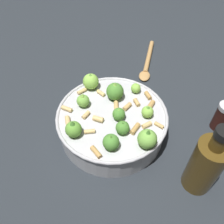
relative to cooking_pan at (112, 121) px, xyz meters
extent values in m
plane|color=#23282D|center=(0.00, 0.00, -0.04)|extent=(2.40, 2.40, 0.00)
cylinder|color=#B7B7BC|center=(0.00, 0.00, -0.01)|extent=(0.27, 0.27, 0.07)
torus|color=#B7B7BC|center=(0.00, 0.00, 0.03)|extent=(0.28, 0.28, 0.01)
sphere|color=#4C8933|center=(0.05, -0.04, 0.05)|extent=(0.05, 0.05, 0.05)
cone|color=#8CC64C|center=(0.05, -0.04, 0.07)|extent=(0.02, 0.02, 0.02)
sphere|color=#75B247|center=(-0.12, -0.02, 0.05)|extent=(0.04, 0.04, 0.04)
cone|color=#4C8933|center=(-0.12, -0.02, 0.07)|extent=(0.02, 0.02, 0.02)
sphere|color=#8CC64C|center=(0.04, -0.10, 0.04)|extent=(0.03, 0.03, 0.03)
cone|color=#8CC64C|center=(0.04, -0.10, 0.05)|extent=(0.01, 0.01, 0.01)
sphere|color=#75B247|center=(0.06, 0.05, 0.04)|extent=(0.03, 0.03, 0.03)
cone|color=#8CC64C|center=(0.06, 0.05, 0.06)|extent=(0.02, 0.02, 0.02)
sphere|color=#609E38|center=(-0.01, 0.11, 0.05)|extent=(0.04, 0.04, 0.04)
cone|color=#4C8933|center=(-0.01, 0.11, 0.07)|extent=(0.02, 0.02, 0.02)
sphere|color=#4C8933|center=(-0.08, 0.05, 0.04)|extent=(0.04, 0.04, 0.04)
cone|color=#609E38|center=(-0.08, 0.05, 0.06)|extent=(0.01, 0.01, 0.01)
sphere|color=#4C8933|center=(-0.02, -0.01, 0.04)|extent=(0.03, 0.03, 0.03)
cone|color=#8CC64C|center=(-0.02, -0.01, 0.06)|extent=(0.01, 0.01, 0.01)
sphere|color=#8CC64C|center=(0.12, 0.00, 0.05)|extent=(0.04, 0.04, 0.04)
cone|color=#75B247|center=(0.12, 0.00, 0.07)|extent=(0.02, 0.02, 0.01)
sphere|color=#4C8933|center=(-0.06, 0.01, 0.04)|extent=(0.03, 0.03, 0.03)
cone|color=#4C8933|center=(-0.06, 0.01, 0.06)|extent=(0.01, 0.01, 0.01)
sphere|color=#8CC64C|center=(-0.05, -0.07, 0.04)|extent=(0.03, 0.03, 0.03)
cone|color=#609E38|center=(-0.05, -0.07, 0.06)|extent=(0.02, 0.02, 0.01)
cylinder|color=tan|center=(0.01, -0.11, 0.03)|extent=(0.03, 0.02, 0.01)
cylinder|color=tan|center=(0.11, 0.03, 0.03)|extent=(0.01, 0.03, 0.01)
cylinder|color=tan|center=(0.00, -0.04, 0.03)|extent=(0.02, 0.03, 0.01)
cylinder|color=tan|center=(-0.07, -0.02, 0.03)|extent=(0.02, 0.03, 0.01)
cylinder|color=tan|center=(0.08, -0.01, 0.03)|extent=(0.03, 0.02, 0.01)
cylinder|color=tan|center=(0.00, 0.04, 0.03)|extent=(0.03, 0.03, 0.01)
cylinder|color=tan|center=(0.07, 0.09, 0.03)|extent=(0.03, 0.02, 0.01)
cylinder|color=tan|center=(-0.03, -0.10, 0.03)|extent=(0.03, 0.04, 0.01)
cylinder|color=tan|center=(0.00, -0.07, 0.03)|extent=(0.02, 0.01, 0.01)
cylinder|color=tan|center=(0.03, 0.06, 0.03)|extent=(0.02, 0.03, 0.01)
cylinder|color=tan|center=(-0.02, 0.07, 0.03)|extent=(0.02, 0.03, 0.01)
cylinder|color=tan|center=(-0.09, -0.08, 0.03)|extent=(0.03, 0.02, 0.01)
cylinder|color=tan|center=(0.01, -0.02, 0.03)|extent=(0.03, 0.03, 0.01)
cylinder|color=tan|center=(0.03, 0.11, 0.03)|extent=(0.03, 0.02, 0.01)
cylinder|color=tan|center=(-0.07, -0.05, 0.03)|extent=(0.01, 0.02, 0.01)
cylinder|color=tan|center=(-0.08, 0.09, 0.03)|extent=(0.03, 0.02, 0.01)
cylinder|color=#33140F|center=(-0.13, -0.26, -0.01)|extent=(0.04, 0.04, 0.07)
cylinder|color=#4C3814|center=(-0.22, -0.09, 0.03)|extent=(0.07, 0.07, 0.15)
cylinder|color=#4C3814|center=(-0.22, -0.09, 0.12)|extent=(0.03, 0.03, 0.04)
cylinder|color=black|center=(-0.22, -0.09, 0.15)|extent=(0.03, 0.03, 0.02)
cylinder|color=#B2844C|center=(0.22, -0.28, -0.04)|extent=(0.14, 0.14, 0.02)
ellipsoid|color=#B2844C|center=(0.14, -0.21, -0.04)|extent=(0.06, 0.06, 0.01)
camera|label=1|loc=(-0.34, 0.19, 0.48)|focal=38.44mm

